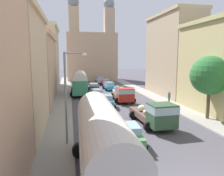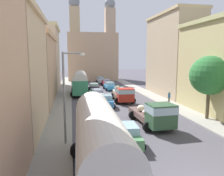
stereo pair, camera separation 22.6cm
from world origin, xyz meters
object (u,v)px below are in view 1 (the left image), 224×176
Objects in this scene: cargo_truck_1 at (124,94)px; car_1 at (109,86)px; car_3 at (100,80)px; car_5 at (106,101)px; parked_bus_1 at (80,82)px; car_0 at (119,92)px; cargo_truck_0 at (155,114)px; car_4 at (128,135)px; car_6 at (96,93)px; parked_bus_0 at (102,141)px; car_7 at (94,87)px; car_2 at (106,82)px; streetlamp_near at (68,91)px; pedestrian_2 at (169,97)px.

car_1 is (0.07, 11.94, -0.37)m from cargo_truck_1.
car_3 is 1.06× the size of car_5.
parked_bus_1 is 10.64m from car_5.
car_0 is at bearing 85.33° from cargo_truck_1.
cargo_truck_0 is 5.12m from car_4.
parked_bus_1 is 2.03× the size of car_3.
car_4 reaches higher than car_6.
car_4 is (2.62, 4.43, -1.48)m from parked_bus_0.
car_5 is at bearing -89.53° from car_7.
cargo_truck_1 is (-0.17, 11.55, -0.11)m from cargo_truck_0.
car_5 reaches higher than car_0.
car_0 is at bearing -88.65° from car_3.
parked_bus_0 is 2.49× the size of car_4.
parked_bus_0 is 31.10m from car_7.
car_2 is (6.38, 37.60, -1.48)m from parked_bus_0.
cargo_truck_0 reaches higher than car_6.
car_6 is (-3.68, 15.89, -0.56)m from cargo_truck_0.
car_1 is at bearing 73.55° from streetlamp_near.
pedestrian_2 is at bearing 57.47° from cargo_truck_0.
car_0 is at bearing -27.37° from parked_bus_1.
car_2 is at bearing 62.94° from car_7.
car_2 is at bearing 89.66° from cargo_truck_0.
pedestrian_2 is (5.56, 8.72, -0.22)m from cargo_truck_0.
streetlamp_near reaches higher than car_2.
parked_bus_0 is 2.26× the size of car_7.
cargo_truck_1 is at bearing -90.33° from car_1.
car_1 is at bearing 110.99° from pedestrian_2.
car_3 is at bearing 94.16° from car_2.
car_4 is at bearing 59.44° from parked_bus_0.
streetlamp_near is at bearing 168.90° from car_4.
car_5 is (-2.95, -2.54, -0.36)m from cargo_truck_1.
cargo_truck_1 is 1.56× the size of car_3.
cargo_truck_0 is 35.68m from car_3.
pedestrian_2 reaches higher than car_0.
car_7 is at bearing 89.24° from car_4.
car_3 is at bearing 80.23° from car_6.
car_6 is at bearing -105.76° from car_2.
car_5 is at bearing 109.13° from cargo_truck_0.
car_4 is (-3.76, -33.16, 0.00)m from car_2.
car_1 reaches higher than car_6.
cargo_truck_1 is at bearing 77.31° from car_4.
car_6 is at bearing -54.69° from parked_bus_1.
cargo_truck_1 is at bearing 72.89° from parked_bus_0.
car_0 is at bearing 75.09° from parked_bus_0.
parked_bus_0 is 5.30× the size of pedestrian_2.
pedestrian_2 reaches higher than car_2.
pedestrian_2 is (9.15, 12.35, 0.26)m from car_4.
streetlamp_near is (-4.74, -11.79, 3.27)m from car_5.
car_3 is at bearing 70.91° from parked_bus_1.
car_3 is 13.15m from car_7.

